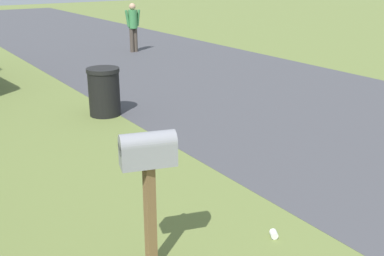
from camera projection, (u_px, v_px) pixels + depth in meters
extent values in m
cube|color=brown|center=(150.00, 218.00, 4.41)|extent=(0.09, 0.09, 1.09)
cube|color=gray|center=(148.00, 154.00, 4.19)|extent=(0.34, 0.54, 0.22)
cylinder|color=gray|center=(148.00, 143.00, 4.16)|extent=(0.34, 0.54, 0.20)
cube|color=red|center=(142.00, 144.00, 4.26)|extent=(0.02, 0.04, 0.18)
cylinder|color=black|center=(104.00, 94.00, 9.16)|extent=(0.61, 0.61, 0.86)
cylinder|color=black|center=(103.00, 70.00, 9.01)|extent=(0.64, 0.64, 0.08)
cylinder|color=#4C4238|center=(136.00, 40.00, 16.04)|extent=(0.14, 0.14, 0.81)
cylinder|color=#4C4238|center=(132.00, 40.00, 15.97)|extent=(0.14, 0.14, 0.81)
cylinder|color=#3F8C4C|center=(133.00, 19.00, 15.77)|extent=(0.30, 0.30, 0.61)
sphere|color=tan|center=(132.00, 7.00, 15.64)|extent=(0.22, 0.22, 0.22)
cylinder|color=#3F8C4C|center=(138.00, 18.00, 15.87)|extent=(0.09, 0.17, 0.55)
cylinder|color=#3F8C4C|center=(127.00, 19.00, 15.66)|extent=(0.09, 0.17, 0.55)
cylinder|color=white|center=(274.00, 234.00, 5.08)|extent=(0.13, 0.12, 0.08)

